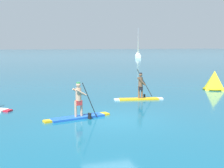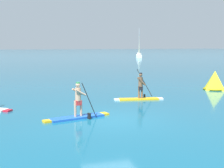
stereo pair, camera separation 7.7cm
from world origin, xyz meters
TOP-DOWN VIEW (x-y plane):
  - ground at (0.00, 0.00)m, footprint 440.00×440.00m
  - paddleboarder_mid_center at (-1.42, 0.68)m, footprint 3.19×1.22m
  - paddleboarder_far_right at (3.14, 4.43)m, footprint 3.04×0.98m
  - race_marker_buoy at (10.12, 6.80)m, footprint 1.72×1.72m
  - sailboat_right_horizon at (26.79, 62.88)m, footprint 3.29×5.66m

SIDE VIEW (x-z plane):
  - ground at x=0.00m, z-range 0.00..0.00m
  - paddleboarder_mid_center at x=-1.42m, z-range -0.48..1.24m
  - paddleboarder_far_right at x=3.14m, z-range -0.55..1.34m
  - race_marker_buoy at x=10.12m, z-range -0.07..1.34m
  - sailboat_right_horizon at x=26.79m, z-range -2.85..4.73m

